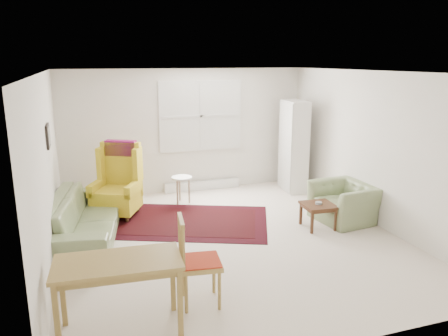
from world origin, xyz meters
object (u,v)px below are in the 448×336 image
object	(u,v)px
cabinet	(294,146)
desk_chair	(200,261)
wingback_chair	(115,180)
stool	(182,190)
sofa	(83,210)
desk	(120,296)
armchair	(345,199)
coffee_table	(318,216)

from	to	relation	value
cabinet	desk_chair	distance (m)	4.74
wingback_chair	stool	distance (m)	1.36
sofa	desk	world-z (taller)	sofa
stool	desk	size ratio (longest dim) A/B	0.42
armchair	desk_chair	xyz separation A→B (m)	(-3.00, -1.74, 0.13)
cabinet	desk_chair	world-z (taller)	cabinet
armchair	stool	distance (m)	3.00
sofa	stool	xyz separation A→B (m)	(1.80, 1.28, -0.22)
wingback_chair	stool	xyz separation A→B (m)	(1.25, 0.36, -0.39)
sofa	stool	bearing A→B (deg)	-45.02
sofa	wingback_chair	bearing A→B (deg)	-21.51
sofa	coffee_table	bearing A→B (deg)	-90.85
sofa	desk	xyz separation A→B (m)	(0.30, -2.52, -0.09)
desk_chair	sofa	bearing A→B (deg)	35.40
coffee_table	wingback_chair	bearing A→B (deg)	152.62
wingback_chair	desk_chair	world-z (taller)	wingback_chair
desk	desk_chair	bearing A→B (deg)	16.61
stool	desk_chair	distance (m)	3.59
desk_chair	wingback_chair	bearing A→B (deg)	18.90
sofa	coffee_table	distance (m)	3.68
stool	desk_chair	world-z (taller)	desk_chair
armchair	sofa	bearing A→B (deg)	-104.01
wingback_chair	desk_chair	bearing A→B (deg)	-52.53
desk_chair	desk	bearing A→B (deg)	113.99
stool	cabinet	distance (m)	2.49
sofa	wingback_chair	distance (m)	1.08
coffee_table	desk	xyz separation A→B (m)	(-3.31, -1.86, 0.19)
stool	cabinet	xyz separation A→B (m)	(2.40, 0.11, 0.67)
stool	desk_chair	bearing A→B (deg)	-99.67
coffee_table	cabinet	xyz separation A→B (m)	(0.59, 2.05, 0.73)
coffee_table	cabinet	world-z (taller)	cabinet
stool	wingback_chair	bearing A→B (deg)	-163.82
armchair	wingback_chair	bearing A→B (deg)	-118.45
wingback_chair	coffee_table	world-z (taller)	wingback_chair
sofa	desk_chair	bearing A→B (deg)	-142.36
wingback_chair	cabinet	distance (m)	3.69
wingback_chair	coffee_table	bearing A→B (deg)	-1.42
wingback_chair	stool	bearing A→B (deg)	42.13
sofa	stool	distance (m)	2.22
wingback_chair	coffee_table	size ratio (longest dim) A/B	2.60
armchair	cabinet	size ratio (longest dim) A/B	0.53
armchair	desk	bearing A→B (deg)	-69.79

